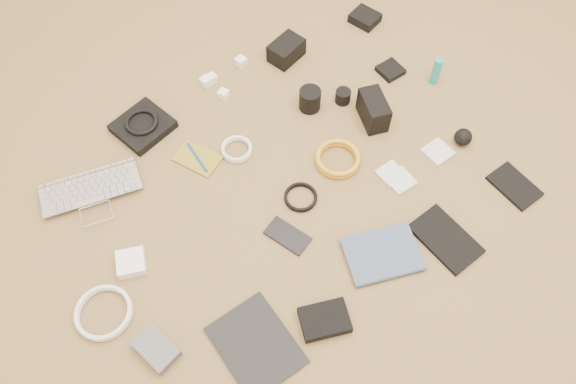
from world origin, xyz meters
TOP-DOWN VIEW (x-y plane):
  - laptop at (-0.47, 0.31)m, footprint 0.34×0.28m
  - headphone_pouch at (-0.22, 0.47)m, footprint 0.19×0.19m
  - headphones at (-0.22, 0.47)m, footprint 0.13×0.13m
  - charger_a at (0.05, 0.51)m, footprint 0.04×0.04m
  - charger_b at (0.07, 0.51)m, footprint 0.03×0.03m
  - charger_c at (0.19, 0.51)m, footprint 0.04×0.04m
  - charger_d at (0.06, 0.42)m, footprint 0.04×0.04m
  - dslr_camera at (0.34, 0.45)m, footprint 0.14×0.11m
  - lens_pouch at (0.68, 0.42)m, footprint 0.11×0.11m
  - notebook_olive at (-0.14, 0.26)m, footprint 0.14×0.16m
  - pen_blue at (-0.14, 0.26)m, footprint 0.02×0.13m
  - cable_white_a at (-0.03, 0.21)m, footprint 0.13×0.13m
  - lens_a at (0.27, 0.22)m, footprint 0.08×0.08m
  - lens_b at (0.37, 0.17)m, footprint 0.06×0.06m
  - card_reader at (0.59, 0.17)m, footprint 0.08×0.08m
  - power_brick at (-0.48, 0.06)m, footprint 0.10×0.10m
  - cable_white_b at (-0.61, -0.02)m, footprint 0.18×0.18m
  - cable_black at (0.03, -0.05)m, footprint 0.12×0.12m
  - cable_yellow at (0.20, -0.01)m, footprint 0.18×0.18m
  - flash at (0.40, 0.05)m, footprint 0.11×0.14m
  - lens_cleaner at (0.68, 0.05)m, footprint 0.03×0.03m
  - battery_charger at (-0.55, -0.19)m, footprint 0.10×0.13m
  - tablet at (-0.33, -0.33)m, footprint 0.18×0.24m
  - phone at (-0.08, -0.13)m, footprint 0.10×0.14m
  - filter_case_left at (0.31, -0.14)m, footprint 0.07×0.07m
  - filter_case_mid at (0.31, -0.18)m, footprint 0.08×0.08m
  - filter_case_right at (0.48, -0.17)m, footprint 0.08×0.08m
  - air_blower at (0.57, -0.19)m, footprint 0.07×0.07m
  - drive_case at (-0.15, -0.39)m, footprint 0.15×0.13m
  - paperback at (0.07, -0.41)m, footprint 0.25×0.22m
  - notebook_black_a at (0.28, -0.41)m, footprint 0.13×0.20m
  - notebook_black_b at (0.58, -0.40)m, footprint 0.10×0.15m

SIDE VIEW (x-z plane):
  - notebook_olive at x=-0.14m, z-range 0.00..0.01m
  - cable_black at x=0.03m, z-range 0.00..0.01m
  - phone at x=-0.08m, z-range 0.00..0.01m
  - filter_case_left at x=0.31m, z-range 0.00..0.01m
  - tablet at x=-0.33m, z-range 0.00..0.01m
  - filter_case_mid at x=0.31m, z-range 0.00..0.01m
  - filter_case_right at x=0.48m, z-range 0.00..0.01m
  - cable_white_a at x=-0.03m, z-range 0.00..0.01m
  - notebook_black_b at x=0.58m, z-range 0.00..0.01m
  - cable_white_b at x=-0.61m, z-range 0.00..0.01m
  - notebook_black_a at x=0.28m, z-range 0.00..0.01m
  - cable_yellow at x=0.20m, z-range 0.00..0.02m
  - card_reader at x=0.59m, z-range 0.00..0.02m
  - paperback at x=0.07m, z-range 0.00..0.02m
  - pen_blue at x=-0.14m, z-range 0.01..0.02m
  - laptop at x=-0.47m, z-range 0.00..0.02m
  - charger_b at x=0.07m, z-range 0.00..0.03m
  - headphone_pouch at x=-0.22m, z-range 0.00..0.03m
  - charger_d at x=0.06m, z-range 0.00..0.03m
  - charger_a at x=0.05m, z-range 0.00..0.03m
  - charger_c at x=0.19m, z-range 0.00..0.03m
  - battery_charger at x=-0.55m, z-range 0.00..0.03m
  - drive_case at x=-0.15m, z-range 0.00..0.03m
  - power_brick at x=-0.48m, z-range 0.00..0.03m
  - lens_pouch at x=0.68m, z-range 0.00..0.03m
  - lens_b at x=0.37m, z-range 0.00..0.05m
  - air_blower at x=0.57m, z-range 0.00..0.06m
  - dslr_camera at x=0.34m, z-range 0.00..0.07m
  - headphones at x=-0.22m, z-range 0.03..0.04m
  - lens_a at x=0.27m, z-range 0.00..0.08m
  - flash at x=0.40m, z-range 0.00..0.10m
  - lens_cleaner at x=0.68m, z-range 0.00..0.10m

